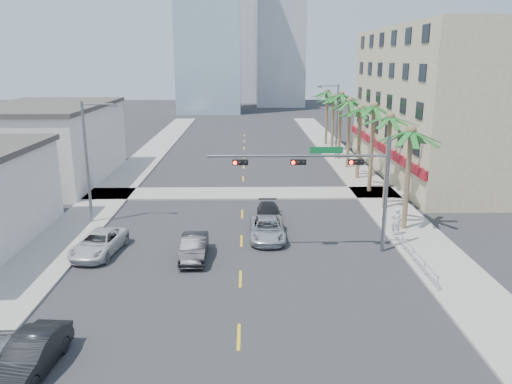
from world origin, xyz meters
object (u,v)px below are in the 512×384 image
Objects in this scene: traffic_signal_mast at (335,174)px; car_lane_center at (267,229)px; car_parked_far at (99,243)px; pedestrian at (396,221)px; car_lane_left at (194,247)px; car_parked_mid at (31,355)px; car_lane_right at (268,213)px.

car_lane_center is (-4.02, 2.49, -4.36)m from traffic_signal_mast.
pedestrian is at bearing 15.84° from car_parked_far.
traffic_signal_mast is 9.72m from car_lane_left.
car_lane_center is (10.68, 2.54, -0.00)m from car_parked_far.
traffic_signal_mast is at bearing 46.26° from car_parked_mid.
pedestrian is (13.47, 3.61, 0.40)m from car_lane_left.
pedestrian reaches higher than car_lane_center.
car_parked_mid is at bearing -78.03° from car_parked_far.
car_parked_far is at bearing 170.76° from car_lane_left.
car_lane_center is at bearing 148.27° from traffic_signal_mast.
car_parked_mid reaches higher than car_parked_far.
traffic_signal_mast is at bearing -31.16° from car_lane_center.
car_lane_left is 13.95m from pedestrian.
car_parked_mid reaches higher than car_lane_left.
car_lane_right is (-3.78, 6.46, -4.45)m from traffic_signal_mast.
car_parked_mid is 1.02× the size of car_lane_left.
car_parked_far reaches higher than car_lane_center.
car_lane_right is (0.23, 3.97, -0.09)m from car_lane_center.
car_parked_mid is at bearing -122.97° from car_lane_center.
traffic_signal_mast is 2.21× the size of car_lane_center.
car_lane_right is (10.92, 6.51, -0.09)m from car_parked_far.
car_lane_center is 3.98m from car_lane_right.
traffic_signal_mast is 6.43m from car_lane_center.
traffic_signal_mast reaches higher than car_parked_mid.
car_parked_far is 2.60× the size of pedestrian.
pedestrian is at bearing 28.93° from traffic_signal_mast.
pedestrian is at bearing 1.72° from car_lane_center.
car_parked_mid is 12.30m from car_parked_far.
car_lane_left is (6.06, -0.89, 0.02)m from car_parked_far.
car_parked_far reaches higher than car_lane_right.
car_lane_left is at bearing -142.89° from car_lane_center.
car_lane_left is 0.87× the size of car_lane_center.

